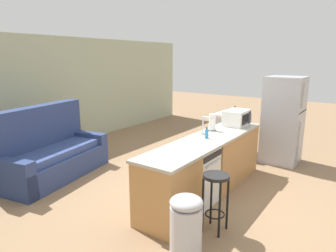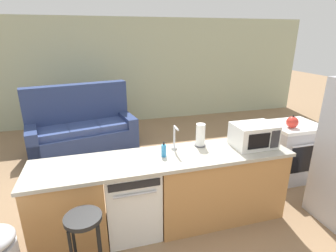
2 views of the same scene
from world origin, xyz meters
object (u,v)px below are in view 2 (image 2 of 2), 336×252
at_px(bar_stool, 85,236).
at_px(dishwasher, 132,199).
at_px(stove_range, 290,151).
at_px(microwave, 254,135).
at_px(soap_bottle, 164,151).
at_px(couch, 82,129).
at_px(kettle, 292,122).
at_px(paper_towel_roll, 200,135).

bearing_deg(bar_stool, dishwasher, 50.23).
height_order(stove_range, bar_stool, stove_range).
height_order(microwave, soap_bottle, microwave).
bearing_deg(couch, kettle, -36.35).
distance_m(stove_range, paper_towel_roll, 1.85).
distance_m(soap_bottle, bar_stool, 1.15).
xyz_separation_m(soap_bottle, bar_stool, (-0.87, -0.60, -0.44)).
xyz_separation_m(microwave, couch, (-2.11, 2.66, -0.65)).
relative_size(stove_range, bar_stool, 1.22).
bearing_deg(paper_towel_roll, bar_stool, -150.89).
height_order(soap_bottle, couch, couch).
xyz_separation_m(stove_range, couch, (-3.21, 2.11, -0.06)).
relative_size(stove_range, paper_towel_roll, 3.19).
bearing_deg(kettle, couch, 143.65).
bearing_deg(microwave, couch, 128.42).
bearing_deg(dishwasher, bar_stool, -129.77).
bearing_deg(kettle, microwave, -155.47).
xyz_separation_m(dishwasher, paper_towel_roll, (0.89, 0.18, 0.62)).
relative_size(microwave, soap_bottle, 2.84).
bearing_deg(bar_stool, paper_towel_roll, 29.11).
bearing_deg(kettle, dishwasher, -170.15).
height_order(soap_bottle, kettle, kettle).
height_order(dishwasher, kettle, kettle).
distance_m(stove_range, soap_bottle, 2.34).
height_order(stove_range, soap_bottle, soap_bottle).
height_order(paper_towel_roll, bar_stool, paper_towel_roll).
xyz_separation_m(soap_bottle, kettle, (2.05, 0.41, 0.01)).
relative_size(microwave, paper_towel_roll, 1.77).
height_order(dishwasher, soap_bottle, soap_bottle).
xyz_separation_m(dishwasher, soap_bottle, (0.38, 0.01, 0.55)).
height_order(dishwasher, bar_stool, dishwasher).
xyz_separation_m(paper_towel_roll, soap_bottle, (-0.50, -0.17, -0.07)).
height_order(stove_range, couch, couch).
distance_m(kettle, bar_stool, 3.13).
distance_m(stove_range, kettle, 0.57).
xyz_separation_m(dishwasher, bar_stool, (-0.49, -0.59, 0.11)).
distance_m(dishwasher, bar_stool, 0.78).
bearing_deg(paper_towel_roll, stove_range, 12.20).
xyz_separation_m(stove_range, soap_bottle, (-2.22, -0.54, 0.52)).
xyz_separation_m(microwave, paper_towel_roll, (-0.62, 0.18, -0.00)).
bearing_deg(couch, soap_bottle, -69.50).
bearing_deg(microwave, soap_bottle, 179.31).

